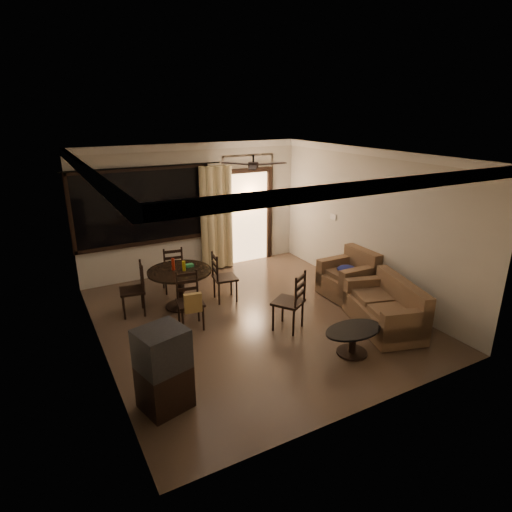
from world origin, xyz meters
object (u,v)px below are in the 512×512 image
dining_chair_south (191,311)px  dining_chair_north (173,277)px  dining_chair_east (225,286)px  armchair (350,278)px  dining_table (180,278)px  sofa (387,310)px  dining_chair_west (134,299)px  coffee_table (353,337)px  tv_cabinet (163,369)px  side_chair (289,312)px

dining_chair_south → dining_chair_north: bearing=90.0°
dining_chair_east → armchair: 2.43m
dining_chair_east → dining_chair_south: bearing=135.7°
dining_table → dining_chair_east: bearing=-8.2°
sofa → dining_chair_west: bearing=161.6°
dining_chair_east → coffee_table: size_ratio=1.02×
tv_cabinet → sofa: 3.85m
sofa → coffee_table: (-1.03, -0.36, -0.05)m
dining_chair_east → dining_chair_south: 1.20m
dining_chair_west → side_chair: bearing=58.1°
armchair → dining_chair_west: bearing=163.3°
dining_chair_west → coffee_table: size_ratio=1.02×
dining_chair_east → sofa: size_ratio=0.57×
dining_chair_east → sofa: bearing=-132.0°
sofa → side_chair: side_chair is taller
dining_chair_west → dining_chair_south: (0.71, -0.97, 0.02)m
armchair → dining_table: bearing=160.9°
sofa → coffee_table: sofa is taller
dining_chair_north → dining_table: bearing=90.1°
dining_table → coffee_table: 3.25m
dining_chair_south → armchair: bearing=3.7°
dining_chair_north → dining_chair_south: bearing=90.0°
dining_chair_east → armchair: dining_chair_east is taller
dining_table → dining_chair_west: (-0.83, 0.12, -0.29)m
dining_chair_north → tv_cabinet: tv_cabinet is taller
dining_chair_west → dining_chair_north: same height
armchair → dining_chair_north: bearing=148.2°
dining_table → dining_chair_north: bearing=82.0°
dining_table → dining_chair_east: dining_chair_east is taller
dining_chair_north → coffee_table: dining_chair_north is taller
sofa → coffee_table: bearing=-144.0°
tv_cabinet → side_chair: 2.57m
side_chair → dining_table: bearing=-85.2°
side_chair → sofa: bearing=120.1°
coffee_table → side_chair: 1.18m
dining_chair_south → dining_chair_north: same height
dining_chair_west → side_chair: side_chair is taller
dining_chair_north → sofa: size_ratio=0.57×
coffee_table → dining_chair_east: bearing=108.4°
dining_chair_west → armchair: dining_chair_west is taller
dining_chair_south → sofa: 3.25m
dining_chair_south → side_chair: (1.40, -0.81, -0.00)m
dining_chair_north → tv_cabinet: 3.59m
dining_table → tv_cabinet: bearing=-113.1°
dining_chair_east → tv_cabinet: size_ratio=0.90×
coffee_table → sofa: bearing=19.2°
sofa → side_chair: (-1.45, 0.74, -0.02)m
sofa → dining_chair_north: bearing=146.3°
dining_chair_east → tv_cabinet: 3.14m
dining_chair_south → tv_cabinet: bearing=-111.3°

